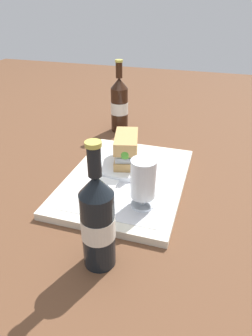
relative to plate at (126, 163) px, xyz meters
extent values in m
plane|color=brown|center=(0.06, 0.02, -0.03)|extent=(3.00, 3.00, 0.00)
cube|color=beige|center=(0.06, 0.02, -0.02)|extent=(0.44, 0.32, 0.02)
cube|color=silver|center=(0.06, 0.02, -0.01)|extent=(0.38, 0.27, 0.00)
cylinder|color=white|center=(0.00, 0.00, 0.00)|extent=(0.19, 0.19, 0.01)
cube|color=tan|center=(0.00, 0.00, 0.02)|extent=(0.14, 0.09, 0.02)
cube|color=#9EA3A8|center=(0.00, 0.00, 0.04)|extent=(0.13, 0.08, 0.02)
cube|color=silver|center=(0.00, 0.00, 0.05)|extent=(0.12, 0.08, 0.01)
sphere|color=#47932D|center=(0.05, 0.01, 0.06)|extent=(0.04, 0.04, 0.04)
cube|color=tan|center=(0.00, 0.00, 0.07)|extent=(0.14, 0.09, 0.04)
cylinder|color=silver|center=(0.18, 0.10, 0.00)|extent=(0.06, 0.06, 0.01)
cylinder|color=silver|center=(0.18, 0.10, 0.01)|extent=(0.01, 0.01, 0.02)
cylinder|color=silver|center=(0.18, 0.10, 0.07)|extent=(0.06, 0.06, 0.09)
cylinder|color=gold|center=(0.18, 0.10, 0.05)|extent=(0.06, 0.06, 0.06)
cylinder|color=white|center=(0.18, 0.10, 0.08)|extent=(0.05, 0.05, 0.01)
cube|color=white|center=(0.13, -0.03, 0.00)|extent=(0.09, 0.07, 0.01)
cylinder|color=black|center=(0.36, 0.06, 0.05)|extent=(0.06, 0.06, 0.17)
cylinder|color=silver|center=(0.36, 0.06, 0.06)|extent=(0.07, 0.07, 0.05)
cone|color=black|center=(0.36, 0.06, 0.16)|extent=(0.06, 0.06, 0.04)
cylinder|color=black|center=(0.36, 0.06, 0.20)|extent=(0.02, 0.02, 0.05)
cylinder|color=#BFB74C|center=(0.36, 0.06, 0.23)|extent=(0.03, 0.03, 0.01)
cylinder|color=black|center=(-0.30, -0.12, 0.05)|extent=(0.06, 0.06, 0.17)
cylinder|color=silver|center=(-0.30, -0.12, 0.06)|extent=(0.07, 0.07, 0.05)
cone|color=black|center=(-0.30, -0.12, 0.16)|extent=(0.06, 0.06, 0.04)
cylinder|color=black|center=(-0.30, -0.12, 0.20)|extent=(0.02, 0.02, 0.05)
cylinder|color=#BFB74C|center=(-0.30, -0.12, 0.23)|extent=(0.03, 0.03, 0.01)
camera|label=1|loc=(0.76, 0.24, 0.44)|focal=32.60mm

